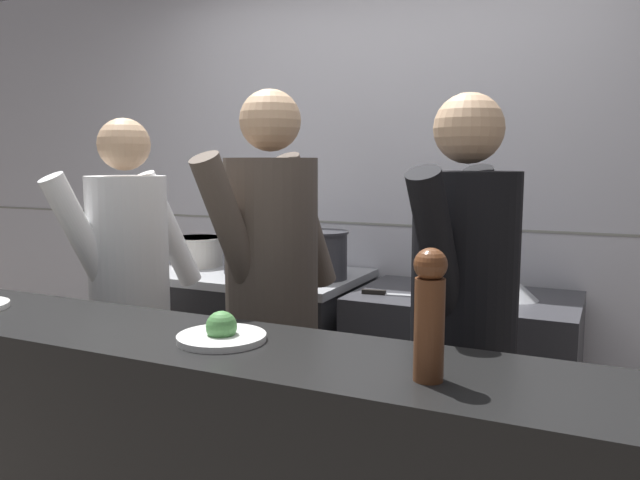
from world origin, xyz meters
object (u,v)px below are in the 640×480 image
at_px(braising_pot, 322,254).
at_px(plated_dish_appetiser, 222,333).
at_px(chef_head_cook, 130,291).
at_px(chef_line, 463,326).
at_px(chef_sous, 272,294).
at_px(pepper_mill, 430,312).
at_px(sauce_pot, 247,253).
at_px(oven_range, 253,355).
at_px(chefs_knife, 392,294).
at_px(stock_pot, 197,250).
at_px(mixing_bowl_steel, 515,289).

relative_size(braising_pot, plated_dish_appetiser, 1.07).
height_order(chef_head_cook, chef_line, chef_line).
bearing_deg(chef_sous, plated_dish_appetiser, -59.07).
bearing_deg(chef_sous, chef_head_cook, -166.39).
relative_size(pepper_mill, chef_head_cook, 0.18).
relative_size(sauce_pot, pepper_mill, 0.86).
height_order(oven_range, chef_line, chef_line).
relative_size(sauce_pot, chef_head_cook, 0.16).
xyz_separation_m(chefs_knife, chef_sous, (-0.30, -0.58, 0.08)).
xyz_separation_m(stock_pot, chef_line, (1.66, -0.80, -0.05)).
bearing_deg(braising_pot, plated_dish_appetiser, -76.27).
bearing_deg(braising_pot, oven_range, 176.54).
xyz_separation_m(oven_range, chef_sous, (0.53, -0.72, 0.52)).
bearing_deg(chefs_knife, oven_range, 170.23).
xyz_separation_m(stock_pot, pepper_mill, (1.73, -1.48, 0.16)).
bearing_deg(sauce_pot, stock_pot, 168.91).
bearing_deg(chef_line, chef_sous, -173.53).
height_order(chefs_knife, plated_dish_appetiser, plated_dish_appetiser).
height_order(braising_pot, chef_sous, chef_sous).
height_order(sauce_pot, chef_sous, chef_sous).
xyz_separation_m(chefs_knife, pepper_mill, (0.52, -1.31, 0.26)).
distance_m(sauce_pot, chef_sous, 0.86).
distance_m(sauce_pot, plated_dish_appetiser, 1.54).
height_order(oven_range, chef_head_cook, chef_head_cook).
bearing_deg(chef_line, plated_dish_appetiser, -120.38).
xyz_separation_m(mixing_bowl_steel, chefs_knife, (-0.51, -0.15, -0.04)).
height_order(stock_pot, braising_pot, braising_pot).
bearing_deg(chefs_knife, plated_dish_appetiser, -93.41).
distance_m(mixing_bowl_steel, chefs_knife, 0.54).
height_order(mixing_bowl_steel, chefs_knife, mixing_bowl_steel).
height_order(mixing_bowl_steel, pepper_mill, pepper_mill).
bearing_deg(chef_head_cook, stock_pot, 124.09).
xyz_separation_m(sauce_pot, chef_head_cook, (-0.17, -0.69, -0.08)).
relative_size(chefs_knife, chef_line, 0.20).
bearing_deg(plated_dish_appetiser, chef_line, 49.54).
xyz_separation_m(pepper_mill, chef_head_cook, (-1.52, 0.72, -0.23)).
bearing_deg(chefs_knife, stock_pot, 171.70).
xyz_separation_m(oven_range, stock_pot, (-0.38, 0.03, 0.54)).
distance_m(chef_sous, chef_line, 0.75).
distance_m(mixing_bowl_steel, pepper_mill, 1.47).
height_order(oven_range, stock_pot, stock_pot).
height_order(oven_range, chefs_knife, oven_range).
distance_m(chef_head_cook, chef_sous, 0.70).
bearing_deg(oven_range, sauce_pot, -91.20).
height_order(braising_pot, chef_head_cook, chef_head_cook).
distance_m(braising_pot, chef_head_cook, 0.93).
distance_m(oven_range, plated_dish_appetiser, 1.67).
height_order(mixing_bowl_steel, chef_sous, chef_sous).
bearing_deg(sauce_pot, chefs_knife, -7.03).
bearing_deg(braising_pot, pepper_mill, -56.83).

